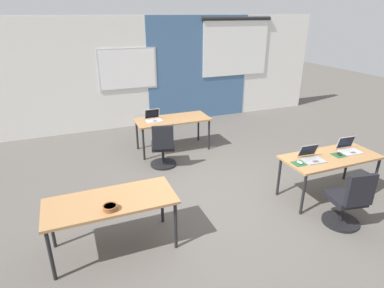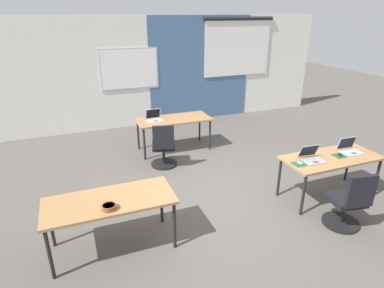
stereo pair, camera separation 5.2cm
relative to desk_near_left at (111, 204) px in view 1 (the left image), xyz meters
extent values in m
plane|color=#56514C|center=(1.75, 0.60, -0.66)|extent=(24.00, 24.00, 0.00)
cube|color=silver|center=(1.75, 4.80, 0.74)|extent=(10.00, 0.20, 2.80)
cube|color=#42668E|center=(3.17, 4.69, 0.74)|extent=(2.90, 0.01, 2.80)
cube|color=#B7B7BC|center=(1.22, 4.69, 0.86)|extent=(1.48, 0.02, 1.04)
cube|color=white|center=(1.22, 4.68, 0.86)|extent=(1.40, 0.02, 0.96)
cube|color=white|center=(4.28, 4.67, 1.25)|extent=(2.00, 0.02, 1.48)
cylinder|color=black|center=(4.28, 4.67, 2.04)|extent=(2.10, 0.10, 0.10)
cube|color=#A37547|center=(0.00, 0.00, 0.04)|extent=(1.60, 0.70, 0.04)
cylinder|color=black|center=(-0.74, -0.30, -0.32)|extent=(0.04, 0.04, 0.68)
cylinder|color=black|center=(0.74, -0.30, -0.32)|extent=(0.04, 0.04, 0.68)
cylinder|color=black|center=(-0.74, 0.30, -0.32)|extent=(0.04, 0.04, 0.68)
cylinder|color=black|center=(0.74, 0.30, -0.32)|extent=(0.04, 0.04, 0.68)
cube|color=#A37547|center=(3.50, 0.00, 0.04)|extent=(1.60, 0.70, 0.04)
cylinder|color=black|center=(2.76, -0.30, -0.32)|extent=(0.04, 0.04, 0.68)
cylinder|color=black|center=(4.24, -0.30, -0.32)|extent=(0.04, 0.04, 0.68)
cylinder|color=black|center=(2.76, 0.30, -0.32)|extent=(0.04, 0.04, 0.68)
cylinder|color=black|center=(4.24, 0.30, -0.32)|extent=(0.04, 0.04, 0.68)
cube|color=#A37547|center=(1.75, 2.80, 0.04)|extent=(1.60, 0.70, 0.04)
cylinder|color=black|center=(1.01, 2.50, -0.32)|extent=(0.04, 0.04, 0.68)
cylinder|color=black|center=(2.49, 2.50, -0.32)|extent=(0.04, 0.04, 0.68)
cylinder|color=black|center=(1.01, 3.10, -0.32)|extent=(0.04, 0.04, 0.68)
cylinder|color=black|center=(2.49, 3.10, -0.32)|extent=(0.04, 0.04, 0.68)
cube|color=#9E9EA3|center=(3.11, -0.04, 0.07)|extent=(0.34, 0.25, 0.02)
cube|color=#4C4C4F|center=(3.10, -0.10, 0.08)|extent=(0.09, 0.07, 0.00)
cube|color=#9E9EA3|center=(3.12, 0.11, 0.18)|extent=(0.33, 0.11, 0.21)
cube|color=black|center=(3.12, 0.11, 0.18)|extent=(0.30, 0.09, 0.18)
cube|color=#23512D|center=(2.85, -0.03, 0.06)|extent=(0.22, 0.19, 0.00)
ellipsoid|color=silver|center=(2.85, -0.03, 0.08)|extent=(0.07, 0.11, 0.03)
cylinder|color=black|center=(3.16, -0.70, -0.64)|extent=(0.52, 0.52, 0.04)
cylinder|color=black|center=(3.16, -0.70, -0.45)|extent=(0.06, 0.06, 0.34)
cube|color=black|center=(3.16, -0.70, -0.24)|extent=(0.51, 0.51, 0.08)
cube|color=black|center=(3.11, -0.94, 0.03)|extent=(0.40, 0.13, 0.46)
sphere|color=black|center=(3.20, -0.47, -0.64)|extent=(0.04, 0.04, 0.04)
sphere|color=black|center=(3.36, -0.81, -0.64)|extent=(0.04, 0.04, 0.04)
sphere|color=black|center=(2.92, -0.73, -0.64)|extent=(0.04, 0.04, 0.04)
cube|color=silver|center=(1.33, 2.79, 0.07)|extent=(0.34, 0.24, 0.02)
cube|color=#4C4C4F|center=(1.34, 2.73, 0.08)|extent=(0.09, 0.06, 0.00)
cube|color=silver|center=(1.33, 2.93, 0.18)|extent=(0.33, 0.07, 0.22)
cube|color=black|center=(1.33, 2.92, 0.19)|extent=(0.30, 0.06, 0.19)
cylinder|color=black|center=(1.31, 2.11, -0.64)|extent=(0.52, 0.52, 0.04)
cylinder|color=black|center=(1.31, 2.11, -0.45)|extent=(0.06, 0.06, 0.34)
cube|color=black|center=(1.31, 2.11, -0.24)|extent=(0.54, 0.54, 0.08)
cube|color=black|center=(1.24, 1.87, 0.03)|extent=(0.40, 0.16, 0.46)
sphere|color=black|center=(1.36, 2.34, -0.64)|extent=(0.04, 0.04, 0.04)
sphere|color=black|center=(1.50, 1.98, -0.64)|extent=(0.04, 0.04, 0.04)
sphere|color=black|center=(1.07, 2.10, -0.64)|extent=(0.04, 0.04, 0.04)
cube|color=#B7B7BC|center=(3.91, 0.00, 0.07)|extent=(0.34, 0.25, 0.02)
cube|color=#4C4C4F|center=(3.91, -0.06, 0.08)|extent=(0.09, 0.07, 0.00)
cube|color=#B7B7BC|center=(3.92, 0.14, 0.18)|extent=(0.33, 0.08, 0.22)
cube|color=black|center=(3.92, 0.13, 0.19)|extent=(0.30, 0.07, 0.19)
cube|color=#23512D|center=(3.65, -0.02, 0.06)|extent=(0.22, 0.19, 0.00)
ellipsoid|color=black|center=(3.65, -0.02, 0.08)|extent=(0.07, 0.11, 0.03)
cylinder|color=brown|center=(-0.03, -0.21, 0.09)|extent=(0.17, 0.17, 0.05)
torus|color=brown|center=(-0.03, -0.21, 0.11)|extent=(0.18, 0.18, 0.02)
cylinder|color=gold|center=(-0.03, -0.21, 0.11)|extent=(0.14, 0.14, 0.01)
camera|label=1|loc=(-0.32, -3.51, 2.21)|focal=29.90mm
camera|label=2|loc=(-0.27, -3.53, 2.21)|focal=29.90mm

